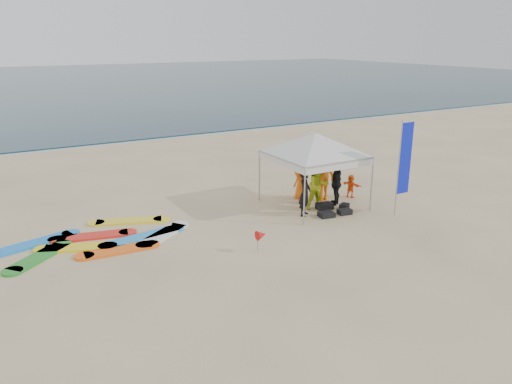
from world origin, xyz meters
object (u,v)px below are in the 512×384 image
(person_seated, at_px, (351,186))
(person_black_b, at_px, (336,183))
(marker_pennant, at_px, (261,235))
(person_black_a, at_px, (305,193))
(person_yellow, at_px, (318,186))
(canopy_tent, at_px, (316,133))
(person_orange_a, at_px, (323,177))
(person_orange_b, at_px, (302,177))
(feather_flag, at_px, (404,160))
(surfboard_spread, at_px, (100,240))

(person_seated, bearing_deg, person_black_b, 93.23)
(person_black_b, distance_m, marker_pennant, 4.93)
(person_black_a, bearing_deg, marker_pennant, 174.60)
(person_yellow, relative_size, person_seated, 1.90)
(person_black_b, bearing_deg, canopy_tent, -57.75)
(person_black_b, bearing_deg, person_orange_a, -115.20)
(person_orange_b, relative_size, marker_pennant, 2.49)
(feather_flag, bearing_deg, person_black_a, 152.34)
(person_seated, bearing_deg, feather_flag, 168.33)
(person_seated, bearing_deg, surfboard_spread, 69.83)
(person_yellow, xyz_separation_m, person_seated, (1.88, 0.47, -0.39))
(person_yellow, relative_size, surfboard_spread, 0.29)
(person_black_a, distance_m, marker_pennant, 3.34)
(person_orange_a, relative_size, canopy_tent, 0.45)
(person_black_a, distance_m, person_black_b, 1.67)
(person_orange_a, height_order, surfboard_spread, person_orange_a)
(canopy_tent, height_order, feather_flag, feather_flag)
(person_orange_a, bearing_deg, person_black_b, 96.45)
(person_yellow, distance_m, feather_flag, 2.98)
(person_black_a, relative_size, canopy_tent, 0.39)
(person_black_b, distance_m, surfboard_spread, 8.22)
(person_yellow, height_order, feather_flag, feather_flag)
(person_seated, relative_size, marker_pennant, 1.36)
(person_black_b, xyz_separation_m, canopy_tent, (-0.75, 0.31, 1.80))
(marker_pennant, bearing_deg, person_seated, 25.74)
(marker_pennant, xyz_separation_m, surfboard_spread, (-3.75, 3.01, -0.46))
(person_yellow, relative_size, feather_flag, 0.51)
(person_seated, bearing_deg, person_black_a, 88.41)
(person_black_a, bearing_deg, surfboard_spread, 130.79)
(marker_pennant, bearing_deg, person_black_b, 26.81)
(person_seated, bearing_deg, canopy_tent, 74.97)
(person_orange_a, xyz_separation_m, person_orange_b, (-0.52, 0.59, -0.10))
(person_yellow, height_order, person_black_b, person_yellow)
(marker_pennant, relative_size, surfboard_spread, 0.11)
(person_orange_b, xyz_separation_m, feather_flag, (1.90, -3.12, 1.10))
(feather_flag, bearing_deg, person_black_b, 123.85)
(marker_pennant, bearing_deg, person_yellow, 31.14)
(person_black_a, bearing_deg, person_orange_b, 19.27)
(marker_pennant, distance_m, surfboard_spread, 4.83)
(person_seated, xyz_separation_m, feather_flag, (0.24, -2.28, 1.46))
(person_black_a, distance_m, person_orange_b, 1.88)
(surfboard_spread, bearing_deg, canopy_tent, -3.72)
(feather_flag, height_order, surfboard_spread, feather_flag)
(canopy_tent, bearing_deg, person_black_b, -22.32)
(person_black_b, bearing_deg, person_orange_b, -98.03)
(person_seated, bearing_deg, person_orange_b, 45.57)
(person_black_a, distance_m, person_seated, 2.78)
(person_orange_b, distance_m, feather_flag, 3.81)
(person_black_b, height_order, marker_pennant, person_black_b)
(person_yellow, distance_m, canopy_tent, 1.83)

